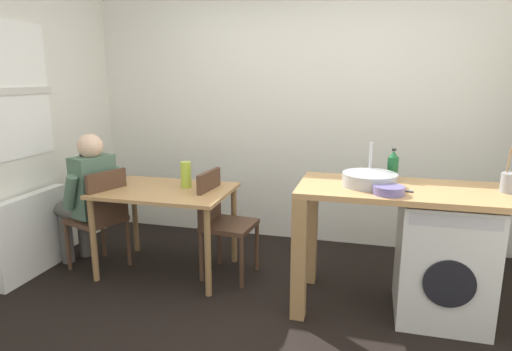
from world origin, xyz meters
TOP-DOWN VIEW (x-y plane):
  - ground_plane at (0.00, 0.00)m, footprint 5.46×5.46m
  - wall_back at (0.00, 1.75)m, footprint 4.60×0.10m
  - radiator at (-2.02, 0.30)m, footprint 0.10×0.80m
  - dining_table at (-0.93, 0.63)m, footprint 1.10×0.76m
  - chair_person_seat at (-1.48, 0.51)m, footprint 0.51×0.51m
  - chair_opposite at (-0.45, 0.69)m, footprint 0.43×0.43m
  - seated_person at (-1.63, 0.56)m, footprint 0.57×0.54m
  - kitchen_counter at (0.78, 0.46)m, footprint 1.50×0.68m
  - washing_machine at (1.26, 0.46)m, footprint 0.60×0.61m
  - sink_basin at (0.73, 0.46)m, footprint 0.38×0.38m
  - tap at (0.73, 0.64)m, footprint 0.02×0.02m
  - bottle_tall_green at (0.89, 0.70)m, footprint 0.08×0.08m
  - mixing_bowl at (0.86, 0.26)m, footprint 0.20×0.20m
  - utensil_crock at (1.62, 0.51)m, footprint 0.11×0.11m
  - vase at (-0.78, 0.73)m, footprint 0.09×0.09m
  - scissors at (0.94, 0.36)m, footprint 0.15×0.06m

SIDE VIEW (x-z plane):
  - ground_plane at x=0.00m, z-range 0.00..0.00m
  - radiator at x=-2.02m, z-range 0.00..0.70m
  - washing_machine at x=1.26m, z-range 0.00..0.86m
  - chair_person_seat at x=-1.48m, z-range 0.06..0.96m
  - chair_opposite at x=-0.45m, z-range 0.06..0.96m
  - dining_table at x=-0.93m, z-range 0.27..1.01m
  - seated_person at x=-1.63m, z-range 0.07..1.27m
  - kitchen_counter at x=0.78m, z-range 0.30..1.22m
  - vase at x=-0.78m, z-range 0.74..0.96m
  - scissors at x=0.94m, z-range 0.92..0.93m
  - mixing_bowl at x=0.86m, z-range 0.92..0.98m
  - sink_basin at x=0.73m, z-range 0.92..1.01m
  - utensil_crock at x=1.62m, z-range 0.84..1.14m
  - bottle_tall_green at x=0.89m, z-range 0.91..1.14m
  - tap at x=0.73m, z-range 0.92..1.20m
  - wall_back at x=0.00m, z-range 0.00..2.70m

